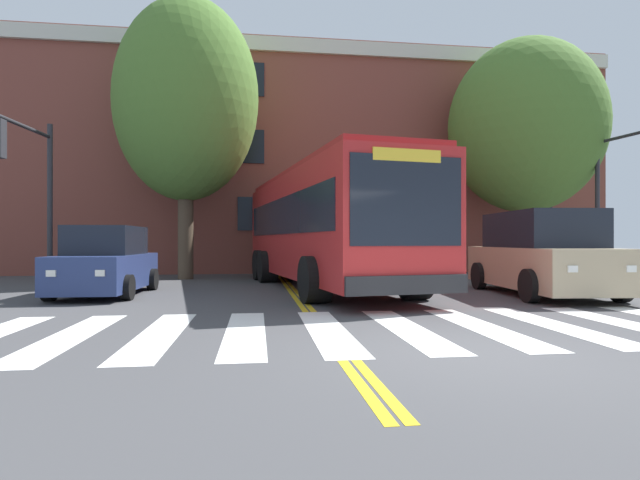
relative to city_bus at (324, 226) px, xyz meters
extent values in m
plane|color=#424244|center=(0.63, -8.50, -1.81)|extent=(120.00, 120.00, 0.00)
cube|color=white|center=(-4.68, -6.78, -1.81)|extent=(0.64, 3.91, 0.01)
cube|color=white|center=(-3.43, -6.79, -1.81)|extent=(0.64, 3.91, 0.01)
cube|color=white|center=(-2.18, -6.81, -1.81)|extent=(0.64, 3.91, 0.01)
cube|color=white|center=(-0.93, -6.82, -1.81)|extent=(0.64, 3.91, 0.01)
cube|color=white|center=(0.32, -6.83, -1.81)|extent=(0.64, 3.91, 0.01)
cube|color=white|center=(1.58, -6.85, -1.81)|extent=(0.64, 3.91, 0.01)
cube|color=white|center=(2.83, -6.86, -1.81)|extent=(0.64, 3.91, 0.01)
cube|color=white|center=(4.08, -6.87, -1.81)|extent=(0.64, 3.91, 0.01)
cube|color=gold|center=(-1.05, 7.17, -1.81)|extent=(0.12, 36.00, 0.01)
cube|color=gold|center=(-0.89, 7.17, -1.81)|extent=(0.12, 36.00, 0.01)
cube|color=#B22323|center=(0.00, -0.02, -0.02)|extent=(4.12, 11.08, 2.84)
cube|color=black|center=(1.27, 0.17, 0.27)|extent=(1.50, 9.85, 1.02)
cube|color=black|center=(-1.26, -0.21, 0.27)|extent=(1.50, 9.85, 1.02)
cube|color=black|center=(0.81, -5.39, 0.33)|extent=(2.26, 0.36, 1.70)
cube|color=yellow|center=(0.81, -5.39, 1.18)|extent=(1.39, 0.24, 0.24)
cube|color=#232326|center=(0.81, -5.42, -1.26)|extent=(2.48, 0.47, 0.36)
cube|color=maroon|center=(0.00, -0.02, 1.49)|extent=(3.90, 10.63, 0.16)
cylinder|color=black|center=(1.70, -3.16, -1.29)|extent=(0.71, 1.12, 1.05)
cylinder|color=black|center=(-0.70, -3.52, -1.29)|extent=(0.71, 1.12, 1.05)
cylinder|color=black|center=(0.84, 2.56, -1.29)|extent=(0.71, 1.12, 1.05)
cylinder|color=black|center=(-1.56, 2.20, -1.29)|extent=(0.71, 1.12, 1.05)
cylinder|color=black|center=(0.68, 3.65, -1.29)|extent=(0.71, 1.12, 1.05)
cylinder|color=black|center=(-1.72, 3.29, -1.29)|extent=(0.71, 1.12, 1.05)
cube|color=navy|center=(-5.76, -1.12, -1.21)|extent=(1.83, 4.01, 0.87)
cube|color=black|center=(-5.76, -1.08, -0.42)|extent=(1.60, 2.23, 0.72)
cube|color=white|center=(-5.33, -3.13, -1.13)|extent=(0.20, 0.05, 0.14)
cube|color=white|center=(-6.34, -3.09, -1.13)|extent=(0.20, 0.05, 0.14)
cylinder|color=black|center=(-4.94, -2.37, -1.51)|extent=(0.24, 0.61, 0.60)
cylinder|color=black|center=(-6.67, -2.31, -1.51)|extent=(0.24, 0.61, 0.60)
cylinder|color=black|center=(-4.85, 0.08, -1.51)|extent=(0.24, 0.61, 0.60)
cylinder|color=black|center=(-6.58, 0.14, -1.51)|extent=(0.24, 0.61, 0.60)
cube|color=tan|center=(5.23, -2.61, -1.10)|extent=(2.51, 5.26, 1.00)
cube|color=black|center=(5.23, -2.56, -0.15)|extent=(2.13, 3.32, 0.91)
cube|color=white|center=(5.59, -5.22, -1.00)|extent=(0.20, 0.06, 0.14)
cube|color=white|center=(4.38, -5.10, -1.00)|extent=(0.20, 0.06, 0.14)
cylinder|color=black|center=(6.11, -4.28, -1.43)|extent=(0.29, 0.78, 0.76)
cylinder|color=black|center=(4.04, -4.08, -1.43)|extent=(0.29, 0.78, 0.76)
cylinder|color=black|center=(6.42, -1.14, -1.43)|extent=(0.29, 0.78, 0.76)
cylinder|color=black|center=(4.35, -0.94, -1.43)|extent=(0.29, 0.78, 0.76)
cylinder|color=#28282D|center=(10.43, 2.22, 0.82)|extent=(0.16, 0.16, 5.26)
cylinder|color=#28282D|center=(10.61, 0.60, 3.15)|extent=(0.48, 3.26, 0.11)
cylinder|color=#28282D|center=(-8.31, 2.05, 0.69)|extent=(0.16, 0.16, 5.01)
cylinder|color=#28282D|center=(-8.44, 0.62, 2.79)|extent=(0.37, 2.88, 0.11)
cylinder|color=#4C3D2D|center=(8.72, 4.11, -0.29)|extent=(0.76, 0.76, 3.04)
ellipsoid|color=#4C752D|center=(8.72, 4.11, 4.16)|extent=(7.87, 7.60, 6.90)
cylinder|color=#4C3D2D|center=(-4.46, 4.07, -0.12)|extent=(0.55, 0.55, 3.38)
ellipsoid|color=#4C752D|center=(-4.46, 4.07, 4.67)|extent=(7.24, 7.11, 7.31)
cube|color=brown|center=(-2.12, 11.05, 3.20)|extent=(32.46, 8.97, 10.03)
cube|color=beige|center=(-2.12, 6.48, 7.82)|extent=(32.46, 0.16, 0.60)
cube|color=black|center=(-2.12, 6.53, 0.69)|extent=(1.10, 0.06, 1.40)
cube|color=black|center=(10.86, 6.53, 0.69)|extent=(1.10, 0.06, 1.40)
cube|color=black|center=(-2.12, 6.53, 3.50)|extent=(1.10, 0.06, 1.40)
cube|color=black|center=(10.86, 6.53, 3.50)|extent=(1.10, 0.06, 1.40)
cube|color=black|center=(-2.12, 6.53, 6.31)|extent=(1.10, 0.06, 1.40)
cube|color=black|center=(10.86, 6.53, 6.31)|extent=(1.10, 0.06, 1.40)
camera|label=1|loc=(-2.08, -14.43, -0.43)|focal=28.00mm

